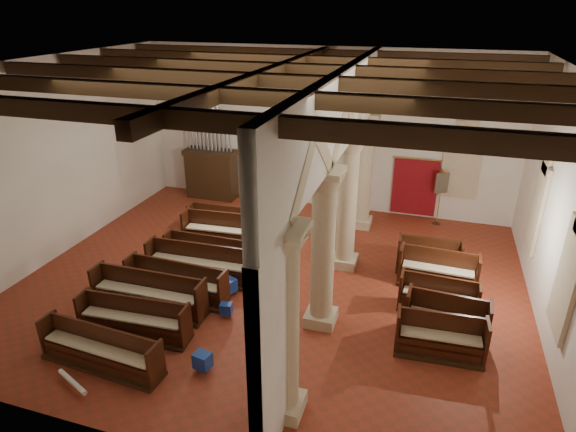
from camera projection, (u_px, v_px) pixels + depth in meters
The scene contains 33 objects.
floor at pixel (273, 281), 13.94m from camera, with size 14.00×14.00×0.00m, color maroon.
ceiling at pixel (269, 66), 11.49m from camera, with size 14.00×14.00×0.00m, color #332211.
wall_back at pixel (324, 131), 17.94m from camera, with size 14.00×0.02×6.00m, color white.
wall_front at pixel (144, 311), 7.48m from camera, with size 14.00×0.02×6.00m, color white.
wall_left at pixel (54, 160), 14.62m from camera, with size 0.02×12.00×6.00m, color white.
wall_right at pixel (565, 216), 10.81m from camera, with size 0.02×12.00×6.00m, color white.
ceiling_beams at pixel (269, 74), 11.56m from camera, with size 13.80×11.80×0.30m, color #311F0F, non-canonical shape.
arcade at pixel (339, 170), 11.99m from camera, with size 0.90×11.90×6.00m.
window_right_a at pixel (570, 280), 9.83m from camera, with size 0.03×1.00×2.20m, color #347559.
window_right_b at pixel (539, 207), 13.32m from camera, with size 0.03×1.00×2.20m, color #347559.
window_back at pixel (462, 164), 16.89m from camera, with size 1.00×0.03×2.20m, color #347559.
pipe_organ at pixel (211, 165), 19.39m from camera, with size 2.10×0.85×4.40m.
lectern at pixel (271, 192), 19.05m from camera, with size 0.50×0.52×1.17m.
dossal_curtain at pixel (415, 187), 17.67m from camera, with size 1.80×0.07×2.17m.
processional_banner at pixel (439, 205), 17.21m from camera, with size 0.45×0.57×2.10m.
hymnal_box_a at pixel (202, 360), 10.44m from camera, with size 0.36×0.29×0.36m, color navy.
hymnal_box_b at pixel (226, 309), 12.25m from camera, with size 0.30×0.24×0.30m, color #141790.
hymnal_box_c at pixel (229, 285), 13.22m from camera, with size 0.36×0.30×0.36m, color navy.
tube_heater_a at pixel (72, 382), 10.01m from camera, with size 0.10×0.10×1.02m, color silver.
tube_heater_b at pixel (121, 333), 11.50m from camera, with size 0.09×0.09×0.94m, color white.
nave_pew_0 at pixel (101, 355), 10.55m from camera, with size 2.99×0.85×0.96m.
nave_pew_1 at pixel (134, 324), 11.54m from camera, with size 2.80×0.82×0.99m.
nave_pew_2 at pixel (149, 299), 12.47m from camera, with size 3.09×0.75×1.09m.
nave_pew_3 at pixel (177, 286), 13.04m from camera, with size 2.93×0.78×1.02m.
nave_pew_4 at pixel (201, 268), 13.91m from camera, with size 3.22×0.82×1.06m.
nave_pew_5 at pixel (207, 256), 14.64m from camera, with size 2.66×0.65×0.95m.
nave_pew_6 at pixel (226, 236), 15.78m from camera, with size 2.93×0.95×1.13m.
nave_pew_7 at pixel (230, 226), 16.57m from camera, with size 2.97×0.77×1.00m.
aisle_pew_0 at pixel (439, 342), 10.89m from camera, with size 2.01×0.80×1.04m.
aisle_pew_1 at pixel (445, 325), 11.42m from camera, with size 1.94×0.88×1.14m.
aisle_pew_2 at pixel (438, 301), 12.41m from camera, with size 2.01×0.75×0.98m.
aisle_pew_3 at pixel (437, 275), 13.52m from camera, with size 2.17×0.82×1.10m.
aisle_pew_4 at pixel (428, 261), 14.27m from camera, with size 1.86×0.77×1.05m.
Camera 1 is at (3.99, -11.28, 7.40)m, focal length 30.00 mm.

